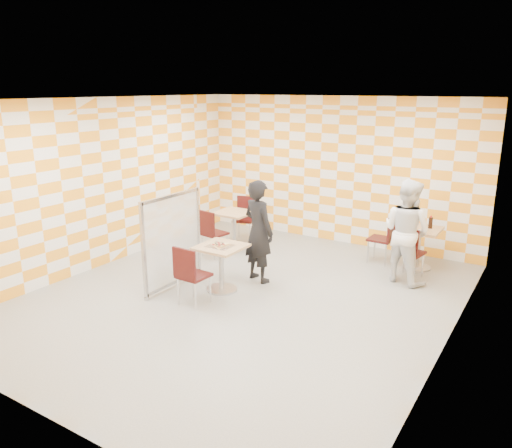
# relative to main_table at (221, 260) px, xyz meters

# --- Properties ---
(room_shell) EXTENTS (7.00, 7.00, 7.00)m
(room_shell) POSITION_rel_main_table_xyz_m (0.45, 0.50, 0.99)
(room_shell) COLOR #999994
(room_shell) RESTS_ON ground
(main_table) EXTENTS (0.70, 0.70, 0.75)m
(main_table) POSITION_rel_main_table_xyz_m (0.00, 0.00, 0.00)
(main_table) COLOR tan
(main_table) RESTS_ON ground
(second_table) EXTENTS (0.70, 0.70, 0.75)m
(second_table) POSITION_rel_main_table_xyz_m (2.39, 2.70, 0.00)
(second_table) COLOR tan
(second_table) RESTS_ON ground
(empty_table) EXTENTS (0.70, 0.70, 0.75)m
(empty_table) POSITION_rel_main_table_xyz_m (-1.08, 1.93, 0.00)
(empty_table) COLOR tan
(empty_table) RESTS_ON ground
(chair_main_front) EXTENTS (0.44, 0.45, 0.92)m
(chair_main_front) POSITION_rel_main_table_xyz_m (-0.05, -0.73, 0.04)
(chair_main_front) COLOR #380C0B
(chair_main_front) RESTS_ON ground
(chair_second_front) EXTENTS (0.48, 0.49, 0.92)m
(chair_second_front) POSITION_rel_main_table_xyz_m (2.38, 2.05, 0.04)
(chair_second_front) COLOR #380C0B
(chair_second_front) RESTS_ON ground
(chair_second_side) EXTENTS (0.44, 0.43, 0.92)m
(chair_second_side) POSITION_rel_main_table_xyz_m (1.82, 2.63, 0.04)
(chair_second_side) COLOR #380C0B
(chair_second_side) RESTS_ON ground
(chair_empty_near) EXTENTS (0.49, 0.49, 0.92)m
(chair_empty_near) POSITION_rel_main_table_xyz_m (-1.12, 1.21, 0.04)
(chair_empty_near) COLOR #380C0B
(chair_empty_near) RESTS_ON ground
(chair_empty_far) EXTENTS (0.53, 0.53, 0.92)m
(chair_empty_far) POSITION_rel_main_table_xyz_m (-1.20, 2.53, 0.04)
(chair_empty_far) COLOR #380C0B
(chair_empty_far) RESTS_ON ground
(partition) EXTENTS (0.08, 1.38, 1.55)m
(partition) POSITION_rel_main_table_xyz_m (-0.75, -0.29, 0.28)
(partition) COLOR white
(partition) RESTS_ON ground
(man_dark) EXTENTS (0.72, 0.59, 1.72)m
(man_dark) POSITION_rel_main_table_xyz_m (0.27, 0.69, 0.35)
(man_dark) COLOR black
(man_dark) RESTS_ON ground
(man_white) EXTENTS (1.02, 0.91, 1.74)m
(man_white) POSITION_rel_main_table_xyz_m (2.36, 1.96, 0.36)
(man_white) COLOR white
(man_white) RESTS_ON ground
(pizza_on_foil) EXTENTS (0.40, 0.40, 0.04)m
(pizza_on_foil) POSITION_rel_main_table_xyz_m (-0.00, -0.02, 0.26)
(pizza_on_foil) COLOR silver
(pizza_on_foil) RESTS_ON main_table
(sport_bottle) EXTENTS (0.06, 0.06, 0.20)m
(sport_bottle) POSITION_rel_main_table_xyz_m (2.26, 2.79, 0.33)
(sport_bottle) COLOR white
(sport_bottle) RESTS_ON second_table
(soda_bottle) EXTENTS (0.07, 0.07, 0.23)m
(soda_bottle) POSITION_rel_main_table_xyz_m (2.55, 2.79, 0.34)
(soda_bottle) COLOR black
(soda_bottle) RESTS_ON second_table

